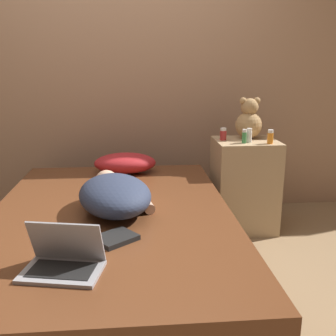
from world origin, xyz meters
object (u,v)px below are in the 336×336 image
at_px(book, 116,238).
at_px(bottle_red, 223,134).
at_px(laptop, 64,260).
at_px(bottle_orange, 270,137).
at_px(person_lying, 115,194).
at_px(pillow, 125,163).
at_px(bottle_green, 244,136).
at_px(teddy_bear, 249,121).
at_px(bottle_white, 249,136).

bearing_deg(book, bottle_red, 56.62).
distance_m(laptop, bottle_orange, 1.82).
xyz_separation_m(laptop, book, (0.20, 0.27, -0.04)).
distance_m(person_lying, bottle_red, 1.13).
relative_size(pillow, book, 1.98).
bearing_deg(bottle_orange, laptop, -135.16).
xyz_separation_m(pillow, bottle_red, (0.75, -0.03, 0.22)).
distance_m(bottle_red, bottle_green, 0.18).
distance_m(pillow, person_lying, 0.81).
height_order(teddy_bear, bottle_orange, teddy_bear).
height_order(teddy_bear, bottle_red, teddy_bear).
relative_size(bottle_orange, bottle_green, 1.00).
bearing_deg(bottle_orange, bottle_green, 168.72).
xyz_separation_m(pillow, person_lying, (-0.04, -0.80, 0.02)).
bearing_deg(bottle_white, teddy_bear, 75.67).
distance_m(laptop, bottle_red, 1.76).
distance_m(laptop, bottle_green, 1.73).
distance_m(bottle_red, bottle_white, 0.20).
xyz_separation_m(person_lying, teddy_bear, (1.01, 0.84, 0.29)).
height_order(laptop, bottle_red, bottle_red).
height_order(laptop, bottle_white, bottle_white).
relative_size(person_lying, bottle_green, 7.24).
bearing_deg(person_lying, laptop, -116.25).
xyz_separation_m(teddy_bear, bottle_orange, (0.10, -0.23, -0.09)).
distance_m(laptop, teddy_bear, 1.94).
relative_size(pillow, laptop, 1.36).
bearing_deg(bottle_red, pillow, 177.70).
bearing_deg(person_lying, bottle_green, 23.62).
height_order(pillow, teddy_bear, teddy_bear).
bearing_deg(pillow, laptop, -98.51).
distance_m(pillow, laptop, 1.49).
bearing_deg(bottle_red, bottle_white, -31.23).
relative_size(bottle_orange, book, 0.43).
bearing_deg(bottle_white, bottle_red, 148.77).
distance_m(person_lying, bottle_white, 1.19).
relative_size(bottle_red, bottle_white, 0.90).
relative_size(person_lying, bottle_white, 7.11).
bearing_deg(person_lying, teddy_bear, 28.42).
height_order(bottle_orange, book, bottle_orange).
height_order(pillow, person_lying, person_lying).
bearing_deg(bottle_red, teddy_bear, 16.47).
height_order(person_lying, laptop, laptop).
distance_m(pillow, teddy_bear, 1.01).
bearing_deg(bottle_orange, person_lying, -151.20).
height_order(bottle_white, bottle_green, bottle_white).
height_order(pillow, bottle_orange, bottle_orange).
height_order(bottle_green, book, bottle_green).
height_order(pillow, bottle_red, bottle_red).
bearing_deg(person_lying, bottle_orange, 17.47).
bearing_deg(bottle_white, pillow, 171.74).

